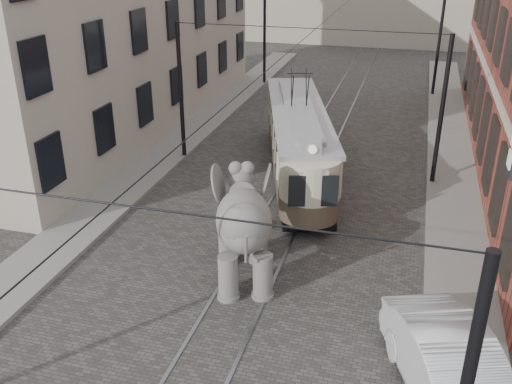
% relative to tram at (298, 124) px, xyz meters
% --- Properties ---
extents(ground, '(120.00, 120.00, 0.00)m').
position_rel_tram_xyz_m(ground, '(0.34, -5.70, -2.15)').
color(ground, '#454340').
extents(tram_rails, '(1.54, 80.00, 0.02)m').
position_rel_tram_xyz_m(tram_rails, '(0.34, -5.70, -2.13)').
color(tram_rails, slate).
rests_on(tram_rails, ground).
extents(sidewalk_right, '(2.00, 60.00, 0.15)m').
position_rel_tram_xyz_m(sidewalk_right, '(6.34, -5.70, -2.07)').
color(sidewalk_right, slate).
rests_on(sidewalk_right, ground).
extents(sidewalk_left, '(2.00, 60.00, 0.15)m').
position_rel_tram_xyz_m(sidewalk_left, '(-6.16, -5.70, -2.07)').
color(sidewalk_left, slate).
rests_on(sidewalk_left, ground).
extents(stucco_building, '(7.00, 24.00, 10.00)m').
position_rel_tram_xyz_m(stucco_building, '(-10.66, 4.30, 2.85)').
color(stucco_building, '#9E9383').
rests_on(stucco_building, ground).
extents(catenary, '(11.00, 30.20, 6.00)m').
position_rel_tram_xyz_m(catenary, '(0.14, -0.70, 0.85)').
color(catenary, black).
rests_on(catenary, ground).
extents(tram, '(5.24, 11.00, 4.29)m').
position_rel_tram_xyz_m(tram, '(0.00, 0.00, 0.00)').
color(tram, beige).
rests_on(tram, ground).
extents(elephant, '(4.15, 5.52, 3.00)m').
position_rel_tram_xyz_m(elephant, '(0.19, -8.35, -0.64)').
color(elephant, '#615F5A').
rests_on(elephant, ground).
extents(parked_car, '(3.49, 5.28, 1.64)m').
position_rel_tram_xyz_m(parked_car, '(5.93, -11.86, -1.32)').
color(parked_car, '#BABBBF').
rests_on(parked_car, ground).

